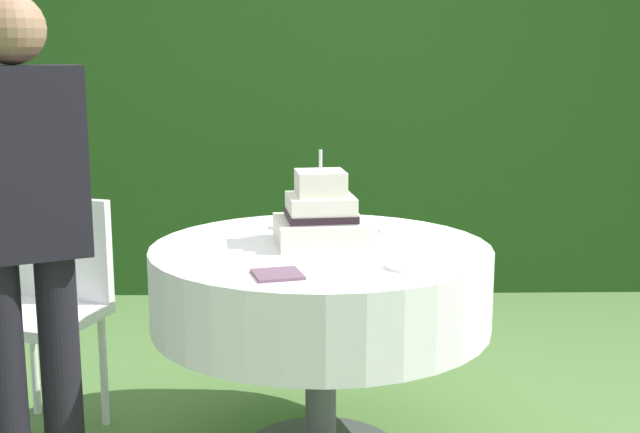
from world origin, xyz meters
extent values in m
cube|color=#234C19|center=(0.00, 2.37, 1.45)|extent=(5.37, 0.63, 2.89)
cylinder|color=#4C4C51|center=(0.00, 0.00, 0.37)|extent=(0.11, 0.11, 0.75)
cylinder|color=olive|center=(0.00, 0.00, 0.76)|extent=(1.15, 1.15, 0.03)
cylinder|color=white|center=(0.00, 0.00, 0.64)|extent=(1.18, 1.18, 0.28)
cube|color=silver|center=(0.00, 0.04, 0.82)|extent=(0.34, 0.34, 0.09)
cube|color=silver|center=(0.00, 0.04, 0.91)|extent=(0.25, 0.25, 0.09)
cube|color=black|center=(0.00, 0.04, 0.88)|extent=(0.26, 0.26, 0.02)
cube|color=silver|center=(0.00, 0.04, 0.99)|extent=(0.18, 0.18, 0.09)
sphere|color=#C6599E|center=(0.09, 0.16, 0.89)|extent=(0.08, 0.08, 0.08)
cylinder|color=silver|center=(0.00, 0.04, 1.07)|extent=(0.01, 0.01, 0.07)
cylinder|color=white|center=(0.25, -0.31, 0.78)|extent=(0.12, 0.12, 0.01)
cylinder|color=white|center=(0.30, 0.23, 0.78)|extent=(0.14, 0.14, 0.01)
cylinder|color=white|center=(-0.14, 0.31, 0.78)|extent=(0.10, 0.10, 0.01)
cube|color=#6B4C60|center=(-0.14, -0.39, 0.78)|extent=(0.17, 0.17, 0.01)
cylinder|color=white|center=(-0.94, -0.02, 0.23)|extent=(0.03, 0.03, 0.45)
cylinder|color=white|center=(-1.14, 0.39, 0.23)|extent=(0.03, 0.03, 0.45)
cylinder|color=white|center=(-0.84, 0.28, 0.23)|extent=(0.03, 0.03, 0.45)
cube|color=white|center=(-1.04, 0.18, 0.47)|extent=(0.51, 0.51, 0.04)
cube|color=white|center=(-0.98, 0.35, 0.69)|extent=(0.39, 0.17, 0.40)
cylinder|color=black|center=(-0.95, -0.45, 0.42)|extent=(0.12, 0.12, 0.85)
cylinder|color=black|center=(-0.80, -0.38, 0.42)|extent=(0.12, 0.12, 0.85)
cube|color=black|center=(-0.87, -0.42, 1.12)|extent=(0.41, 0.33, 0.55)
sphere|color=#8C664C|center=(-0.87, -0.42, 1.50)|extent=(0.20, 0.20, 0.20)
camera|label=1|loc=(-0.07, -2.83, 1.44)|focal=47.28mm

